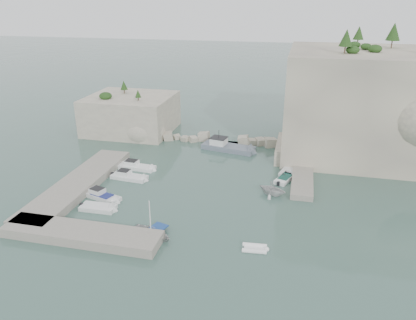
% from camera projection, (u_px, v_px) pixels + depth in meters
% --- Properties ---
extents(ground, '(400.00, 400.00, 0.00)m').
position_uv_depth(ground, '(198.00, 197.00, 54.07)').
color(ground, '#406056').
rests_on(ground, ground).
extents(cliff_east, '(26.00, 22.00, 17.00)m').
position_uv_depth(cliff_east, '(367.00, 103.00, 66.75)').
color(cliff_east, beige).
rests_on(cliff_east, ground).
extents(cliff_terrace, '(8.00, 10.00, 2.50)m').
position_uv_depth(cliff_terrace, '(301.00, 150.00, 67.09)').
color(cliff_terrace, beige).
rests_on(cliff_terrace, ground).
extents(outcrop_west, '(16.00, 14.00, 7.00)m').
position_uv_depth(outcrop_west, '(131.00, 114.00, 79.56)').
color(outcrop_west, beige).
rests_on(outcrop_west, ground).
extents(quay_west, '(5.00, 24.00, 1.10)m').
position_uv_depth(quay_west, '(78.00, 184.00, 56.57)').
color(quay_west, '#9E9689').
rests_on(quay_west, ground).
extents(quay_south, '(18.00, 4.00, 1.10)m').
position_uv_depth(quay_south, '(82.00, 234.00, 44.71)').
color(quay_south, '#9E9689').
rests_on(quay_south, ground).
extents(ledge_east, '(3.00, 16.00, 0.80)m').
position_uv_depth(ledge_east, '(303.00, 174.00, 60.08)').
color(ledge_east, '#9E9689').
rests_on(ledge_east, ground).
extents(breakwater, '(28.00, 3.00, 1.40)m').
position_uv_depth(breakwater, '(223.00, 139.00, 73.87)').
color(breakwater, beige).
rests_on(breakwater, ground).
extents(motorboat_a, '(6.57, 2.44, 1.40)m').
position_uv_depth(motorboat_a, '(137.00, 169.00, 63.01)').
color(motorboat_a, white).
rests_on(motorboat_a, ground).
extents(motorboat_b, '(6.05, 2.43, 1.40)m').
position_uv_depth(motorboat_b, '(129.00, 179.00, 59.50)').
color(motorboat_b, white).
rests_on(motorboat_b, ground).
extents(motorboat_e, '(4.89, 2.05, 0.70)m').
position_uv_depth(motorboat_e, '(99.00, 210.00, 50.94)').
color(motorboat_e, white).
rests_on(motorboat_e, ground).
extents(motorboat_d, '(6.21, 3.47, 1.40)m').
position_uv_depth(motorboat_d, '(102.00, 198.00, 53.76)').
color(motorboat_d, silver).
rests_on(motorboat_d, ground).
extents(rowboat, '(5.85, 4.89, 1.04)m').
position_uv_depth(rowboat, '(151.00, 237.00, 45.18)').
color(rowboat, silver).
rests_on(rowboat, ground).
extents(inflatable_dinghy, '(2.94, 1.60, 0.44)m').
position_uv_depth(inflatable_dinghy, '(254.00, 250.00, 42.88)').
color(inflatable_dinghy, white).
rests_on(inflatable_dinghy, ground).
extents(tender_east_a, '(4.60, 4.29, 1.97)m').
position_uv_depth(tender_east_a, '(272.00, 195.00, 54.77)').
color(tender_east_a, silver).
rests_on(tender_east_a, ground).
extents(tender_east_b, '(3.25, 5.10, 0.70)m').
position_uv_depth(tender_east_b, '(285.00, 180.00, 59.07)').
color(tender_east_b, white).
rests_on(tender_east_b, ground).
extents(tender_east_c, '(3.04, 5.73, 0.70)m').
position_uv_depth(tender_east_c, '(289.00, 172.00, 61.84)').
color(tender_east_c, silver).
rests_on(tender_east_c, ground).
extents(tender_east_d, '(4.26, 1.85, 1.61)m').
position_uv_depth(tender_east_d, '(290.00, 163.00, 65.22)').
color(tender_east_d, white).
rests_on(tender_east_d, ground).
extents(work_boat, '(10.47, 4.84, 2.20)m').
position_uv_depth(work_boat, '(228.00, 150.00, 70.64)').
color(work_boat, slate).
rests_on(work_boat, ground).
extents(rowboat_mast, '(0.10, 0.10, 4.20)m').
position_uv_depth(rowboat_mast, '(150.00, 216.00, 44.20)').
color(rowboat_mast, white).
rests_on(rowboat_mast, rowboat).
extents(vegetation, '(53.48, 13.88, 13.40)m').
position_uv_depth(vegetation, '(341.00, 43.00, 65.57)').
color(vegetation, '#1E4219').
rests_on(vegetation, ground).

